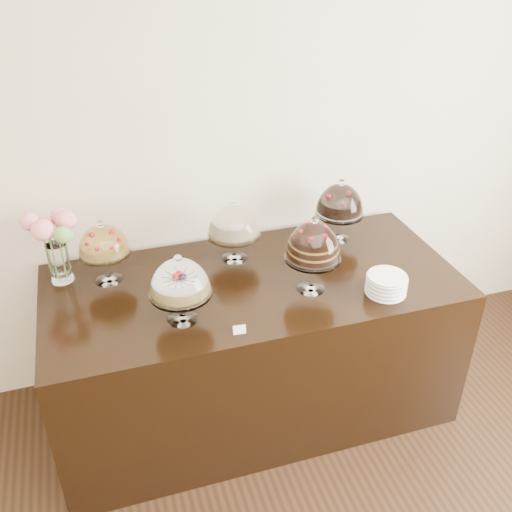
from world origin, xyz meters
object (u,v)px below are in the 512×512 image
object	(u,v)px
flower_vase	(53,237)
plate_stack	(386,284)
cake_stand_dark_choco	(340,202)
cake_stand_sugar_sponge	(180,281)
cake_stand_choco_layer	(313,244)
cake_stand_fruit_tart	(103,243)
display_counter	(253,345)
cake_stand_cheesecake	(234,224)

from	to	relation	value
flower_vase	plate_stack	size ratio (longest dim) A/B	2.03
cake_stand_dark_choco	cake_stand_sugar_sponge	bearing A→B (deg)	-153.92
cake_stand_choco_layer	flower_vase	world-z (taller)	cake_stand_choco_layer
cake_stand_fruit_tart	cake_stand_choco_layer	bearing A→B (deg)	-21.80
display_counter	cake_stand_fruit_tart	distance (m)	1.02
cake_stand_cheesecake	plate_stack	distance (m)	0.88
cake_stand_cheesecake	cake_stand_dark_choco	world-z (taller)	cake_stand_dark_choco
cake_stand_fruit_tart	flower_vase	bearing A→B (deg)	164.07
cake_stand_choco_layer	cake_stand_cheesecake	world-z (taller)	cake_stand_choco_layer
cake_stand_cheesecake	plate_stack	xyz separation A→B (m)	(0.65, -0.57, -0.16)
cake_stand_choco_layer	plate_stack	world-z (taller)	cake_stand_choco_layer
cake_stand_cheesecake	flower_vase	xyz separation A→B (m)	(-0.94, 0.05, 0.05)
cake_stand_cheesecake	cake_stand_choco_layer	bearing A→B (deg)	-54.35
cake_stand_sugar_sponge	plate_stack	xyz separation A→B (m)	(1.04, -0.09, -0.17)
cake_stand_fruit_tart	flower_vase	xyz separation A→B (m)	(-0.24, 0.07, 0.04)
cake_stand_choco_layer	flower_vase	distance (m)	1.32
cake_stand_dark_choco	flower_vase	world-z (taller)	flower_vase
cake_stand_cheesecake	cake_stand_fruit_tart	bearing A→B (deg)	-178.65
cake_stand_dark_choco	cake_stand_fruit_tart	distance (m)	1.35
cake_stand_choco_layer	cake_stand_dark_choco	xyz separation A→B (m)	(0.35, 0.45, -0.03)
cake_stand_dark_choco	plate_stack	bearing A→B (deg)	-90.04
cake_stand_cheesecake	flower_vase	world-z (taller)	flower_vase
display_counter	cake_stand_dark_choco	size ratio (longest dim) A/B	5.73
cake_stand_choco_layer	cake_stand_dark_choco	bearing A→B (deg)	52.05
cake_stand_cheesecake	cake_stand_fruit_tart	world-z (taller)	cake_stand_fruit_tart
flower_vase	cake_stand_fruit_tart	bearing A→B (deg)	-15.93
cake_stand_sugar_sponge	plate_stack	distance (m)	1.06
cake_stand_sugar_sponge	cake_stand_choco_layer	size ratio (longest dim) A/B	0.85
cake_stand_sugar_sponge	cake_stand_fruit_tart	size ratio (longest dim) A/B	1.01
cake_stand_sugar_sponge	plate_stack	bearing A→B (deg)	-5.11
flower_vase	plate_stack	distance (m)	1.72
display_counter	cake_stand_fruit_tart	xyz separation A→B (m)	(-0.73, 0.23, 0.68)
display_counter	cake_stand_fruit_tart	size ratio (longest dim) A/B	6.14
plate_stack	cake_stand_cheesecake	bearing A→B (deg)	138.98
cake_stand_sugar_sponge	flower_vase	xyz separation A→B (m)	(-0.55, 0.52, 0.05)
cake_stand_fruit_tart	cake_stand_cheesecake	bearing A→B (deg)	1.35
display_counter	cake_stand_sugar_sponge	xyz separation A→B (m)	(-0.42, -0.22, 0.67)
display_counter	plate_stack	size ratio (longest dim) A/B	10.77
cake_stand_choco_layer	cake_stand_fruit_tart	world-z (taller)	cake_stand_choco_layer
cake_stand_choco_layer	cake_stand_cheesecake	size ratio (longest dim) A/B	1.20
cake_stand_sugar_sponge	plate_stack	world-z (taller)	cake_stand_sugar_sponge
cake_stand_cheesecake	cake_stand_fruit_tart	size ratio (longest dim) A/B	0.98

